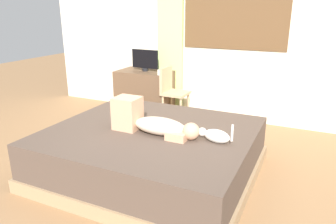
{
  "coord_description": "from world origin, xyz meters",
  "views": [
    {
      "loc": [
        1.4,
        -2.67,
        1.73
      ],
      "look_at": [
        -0.01,
        0.31,
        0.66
      ],
      "focal_mm": 34.33,
      "sensor_mm": 36.0,
      "label": 1
    }
  ],
  "objects_px": {
    "chair_by_desk": "(172,90)",
    "person_lying": "(151,122)",
    "cup": "(160,72)",
    "cat": "(215,136)",
    "bed": "(152,152)",
    "desk": "(145,93)",
    "tv_monitor": "(145,60)"
  },
  "relations": [
    {
      "from": "person_lying",
      "to": "cat",
      "type": "distance_m",
      "value": 0.67
    },
    {
      "from": "tv_monitor",
      "to": "bed",
      "type": "bearing_deg",
      "value": -59.31
    },
    {
      "from": "bed",
      "to": "desk",
      "type": "relative_size",
      "value": 2.38
    },
    {
      "from": "cat",
      "to": "desk",
      "type": "relative_size",
      "value": 0.4
    },
    {
      "from": "person_lying",
      "to": "cat",
      "type": "height_order",
      "value": "person_lying"
    },
    {
      "from": "desk",
      "to": "tv_monitor",
      "type": "xyz_separation_m",
      "value": [
        0.01,
        -0.0,
        0.55
      ]
    },
    {
      "from": "cup",
      "to": "tv_monitor",
      "type": "bearing_deg",
      "value": 152.24
    },
    {
      "from": "tv_monitor",
      "to": "cup",
      "type": "distance_m",
      "value": 0.43
    },
    {
      "from": "cup",
      "to": "cat",
      "type": "bearing_deg",
      "value": -49.31
    },
    {
      "from": "desk",
      "to": "chair_by_desk",
      "type": "height_order",
      "value": "chair_by_desk"
    },
    {
      "from": "chair_by_desk",
      "to": "person_lying",
      "type": "bearing_deg",
      "value": -71.98
    },
    {
      "from": "person_lying",
      "to": "tv_monitor",
      "type": "bearing_deg",
      "value": 120.59
    },
    {
      "from": "desk",
      "to": "bed",
      "type": "bearing_deg",
      "value": -58.98
    },
    {
      "from": "bed",
      "to": "tv_monitor",
      "type": "distance_m",
      "value": 2.2
    },
    {
      "from": "chair_by_desk",
      "to": "tv_monitor",
      "type": "bearing_deg",
      "value": 165.99
    },
    {
      "from": "cat",
      "to": "desk",
      "type": "distance_m",
      "value": 2.57
    },
    {
      "from": "person_lying",
      "to": "cup",
      "type": "height_order",
      "value": "person_lying"
    },
    {
      "from": "bed",
      "to": "cup",
      "type": "relative_size",
      "value": 27.04
    },
    {
      "from": "bed",
      "to": "desk",
      "type": "xyz_separation_m",
      "value": [
        -1.08,
        1.8,
        0.12
      ]
    },
    {
      "from": "cat",
      "to": "person_lying",
      "type": "bearing_deg",
      "value": -176.99
    },
    {
      "from": "desk",
      "to": "person_lying",
      "type": "bearing_deg",
      "value": -59.09
    },
    {
      "from": "person_lying",
      "to": "chair_by_desk",
      "type": "distance_m",
      "value": 1.83
    },
    {
      "from": "desk",
      "to": "tv_monitor",
      "type": "height_order",
      "value": "tv_monitor"
    },
    {
      "from": "person_lying",
      "to": "chair_by_desk",
      "type": "bearing_deg",
      "value": 108.02
    },
    {
      "from": "desk",
      "to": "chair_by_desk",
      "type": "relative_size",
      "value": 1.05
    },
    {
      "from": "person_lying",
      "to": "cup",
      "type": "xyz_separation_m",
      "value": [
        -0.75,
        1.68,
        0.16
      ]
    },
    {
      "from": "bed",
      "to": "cup",
      "type": "distance_m",
      "value": 1.84
    },
    {
      "from": "person_lying",
      "to": "chair_by_desk",
      "type": "height_order",
      "value": "chair_by_desk"
    },
    {
      "from": "tv_monitor",
      "to": "chair_by_desk",
      "type": "xyz_separation_m",
      "value": [
        0.54,
        -0.14,
        -0.41
      ]
    },
    {
      "from": "cat",
      "to": "chair_by_desk",
      "type": "relative_size",
      "value": 0.41
    },
    {
      "from": "cat",
      "to": "chair_by_desk",
      "type": "height_order",
      "value": "chair_by_desk"
    },
    {
      "from": "tv_monitor",
      "to": "cup",
      "type": "xyz_separation_m",
      "value": [
        0.36,
        -0.19,
        -0.14
      ]
    }
  ]
}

